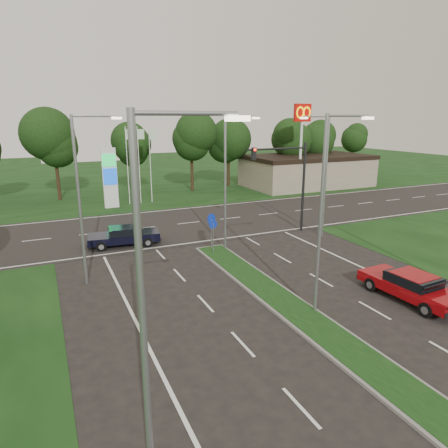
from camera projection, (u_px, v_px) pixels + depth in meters
name	position (u px, v px, depth m)	size (l,w,h in m)	color
ground	(407.00, 396.00, 13.06)	(160.00, 160.00, 0.00)	black
verge_far	(115.00, 177.00, 61.39)	(160.00, 50.00, 0.02)	black
cross_road	(178.00, 224.00, 34.15)	(160.00, 12.00, 0.02)	black
median_kerb	(328.00, 336.00, 16.56)	(2.00, 26.00, 0.12)	slate
commercial_building	(307.00, 171.00, 53.02)	(16.00, 9.00, 4.00)	gray
streetlight_median_near	(325.00, 206.00, 17.42)	(2.53, 0.22, 9.00)	gray
streetlight_median_far	(228.00, 177.00, 26.21)	(2.53, 0.22, 9.00)	gray
streetlight_left_near	(151.00, 301.00, 8.41)	(2.53, 0.22, 9.00)	gray
streetlight_left_far	(82.00, 192.00, 20.72)	(2.53, 0.22, 9.00)	gray
streetlight_right_far	(324.00, 170.00, 29.35)	(2.53, 0.22, 9.00)	gray
traffic_signal	(290.00, 174.00, 30.56)	(5.10, 0.42, 7.00)	black
median_signs	(212.00, 226.00, 27.03)	(1.16, 1.76, 2.38)	gray
gas_pylon	(112.00, 176.00, 39.75)	(5.80, 1.26, 8.00)	silver
mcdonalds_sign	(302.00, 125.00, 46.33)	(2.20, 0.47, 10.40)	silver
treeline_far	(134.00, 136.00, 46.43)	(6.00, 6.00, 9.90)	black
red_sedan	(411.00, 286.00, 19.83)	(2.34, 5.14, 1.38)	maroon
navy_sedan	(124.00, 236.00, 28.32)	(5.11, 2.57, 1.35)	black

